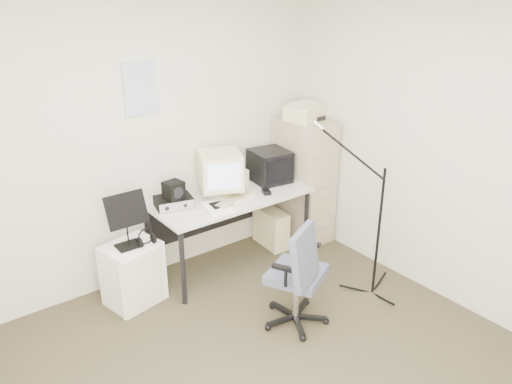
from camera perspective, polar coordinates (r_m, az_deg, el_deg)
floor at (r=3.74m, az=2.25°, el=-20.31°), size 3.60×3.60×0.01m
wall_back at (r=4.47m, az=-12.35°, el=5.24°), size 3.60×0.02×2.50m
wall_right at (r=4.34m, az=21.27°, el=3.67°), size 0.02×3.60×2.50m
wall_calendar at (r=4.34m, az=-13.07°, el=11.47°), size 0.30×0.02×0.44m
filing_cabinet at (r=5.25m, az=5.45°, el=1.33°), size 0.40×0.60×1.30m
printer at (r=5.05m, az=5.66°, el=9.11°), size 0.47×0.38×0.16m
desk at (r=4.80m, az=-2.86°, el=-4.42°), size 1.50×0.70×0.73m
crt_monitor at (r=4.60m, az=-4.12°, el=2.09°), size 0.50×0.51×0.41m
crt_tv at (r=4.95m, az=1.59°, el=3.02°), size 0.39×0.41×0.31m
desk_speaker at (r=4.85m, az=-1.52°, el=1.65°), size 0.09×0.09×0.16m
keyboard at (r=4.52m, az=-2.56°, el=-0.92°), size 0.50×0.33×0.03m
mouse at (r=4.69m, az=1.19°, el=0.04°), size 0.11×0.13×0.03m
radio_receiver at (r=4.46m, az=-9.40°, el=-1.11°), size 0.36×0.29×0.09m
radio_speaker at (r=4.38m, az=-9.40°, el=0.21°), size 0.17×0.17×0.15m
papers at (r=4.39m, az=-4.45°, el=-1.72°), size 0.27×0.33×0.02m
pc_tower at (r=5.23m, az=1.72°, el=-4.07°), size 0.22×0.43×0.39m
office_chair at (r=3.96m, az=4.67°, el=-9.11°), size 0.72×0.72×0.93m
side_cart at (r=4.42m, az=-13.89°, el=-9.02°), size 0.51×0.44×0.55m
music_stand at (r=4.16m, az=-14.62°, el=-3.10°), size 0.37×0.27×0.49m
headphones at (r=4.24m, az=-12.41°, el=-5.29°), size 0.21×0.21×0.03m
mic_stand at (r=4.31m, az=14.04°, el=-2.45°), size 0.03×0.03×1.54m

